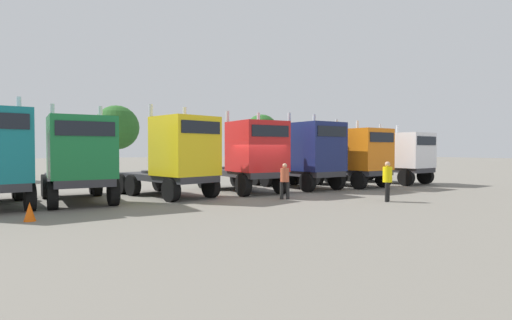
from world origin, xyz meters
name	(u,v)px	position (x,y,z in m)	size (l,w,h in m)	color
ground	(261,196)	(0.00, 0.00, 0.00)	(200.00, 200.00, 0.00)	slate
semi_truck_green	(80,159)	(-7.91, 1.71, 1.88)	(2.78, 6.39, 4.18)	#333338
semi_truck_yellow	(179,156)	(-3.63, 1.54, 1.97)	(3.71, 6.06, 4.37)	#333338
semi_truck_red	(251,156)	(0.33, 1.51, 1.95)	(2.67, 6.10, 4.28)	#333338
semi_truck_navy	(310,155)	(4.19, 1.41, 1.94)	(2.74, 6.18, 4.36)	#333338
semi_truck_orange	(357,157)	(7.58, 1.00, 1.83)	(2.84, 5.88, 4.09)	#333338
semi_truck_white	(400,157)	(11.67, 1.07, 1.78)	(2.99, 5.90, 3.93)	#333338
visitor_in_hivis	(387,178)	(3.53, -4.62, 1.01)	(0.55, 0.55, 1.75)	black
visitor_with_camera	(285,179)	(0.24, -1.57, 0.95)	(0.56, 0.56, 1.64)	#242424
traffic_cone_near	(30,212)	(-9.94, -1.82, 0.30)	(0.36, 0.36, 0.61)	#F2590C
oak_far_centre	(117,128)	(-1.61, 21.79, 4.27)	(4.03, 4.03, 6.30)	#4C3823
oak_far_right	(262,131)	(12.68, 19.36, 4.17)	(3.53, 3.53, 5.95)	#4C3823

